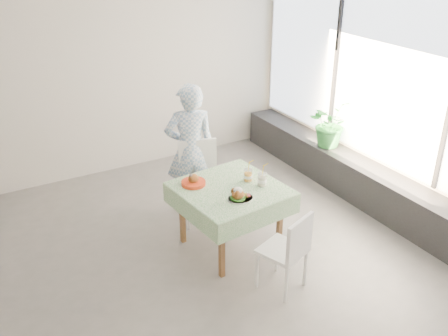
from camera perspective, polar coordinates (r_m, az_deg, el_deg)
floor at (r=5.41m, az=-6.85°, el=-10.91°), size 6.00×6.00×0.00m
wall_back at (r=6.98m, az=-15.81°, el=9.78°), size 6.00×0.02×2.80m
wall_front at (r=2.87m, az=12.60°, el=-14.41°), size 6.00×0.02×2.80m
wall_right at (r=6.38m, az=18.19°, el=7.98°), size 0.02×5.00×2.80m
window_pane at (r=6.29m, az=18.32°, el=10.11°), size 0.01×4.80×2.18m
window_ledge at (r=6.66m, az=15.66°, el=-1.65°), size 0.40×4.80×0.50m
cafe_table at (r=5.40m, az=0.73°, el=-4.89°), size 1.14×1.14×0.74m
chair_far at (r=5.99m, az=-2.62°, el=-3.36°), size 0.57×0.57×0.97m
chair_near at (r=4.97m, az=6.74°, el=-10.94°), size 0.51×0.51×0.84m
diner at (r=5.96m, az=-3.88°, el=2.07°), size 0.69×0.55×1.64m
main_dish at (r=5.02m, az=1.75°, el=-3.17°), size 0.28×0.28×0.14m
juice_cup_orange at (r=5.37m, az=2.77°, el=-0.89°), size 0.10×0.10×0.27m
juice_cup_lemonade at (r=5.29m, az=4.37°, el=-1.36°), size 0.10×0.10×0.28m
second_dish at (r=5.31m, az=-3.51°, el=-1.56°), size 0.26×0.26×0.12m
potted_plant at (r=6.93m, az=11.94°, el=5.05°), size 0.77×0.75×0.65m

